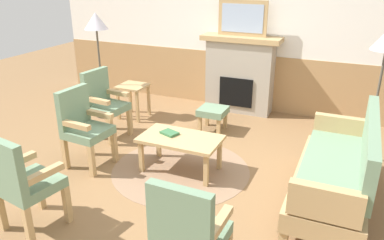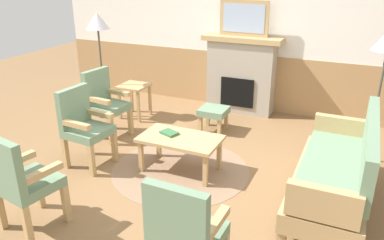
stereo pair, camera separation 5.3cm
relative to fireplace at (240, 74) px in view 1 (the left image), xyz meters
The scene contains 15 objects.
ground_plane 2.44m from the fireplace, 90.00° to the right, with size 14.00×14.00×0.00m, color olive.
wall_back 0.70m from the fireplace, 90.00° to the left, with size 7.20×0.14×2.70m.
fireplace is the anchor object (origin of this frame).
framed_picture 0.91m from the fireplace, 90.00° to the left, with size 0.80×0.04×0.56m.
couch 2.93m from the fireplace, 53.00° to the right, with size 0.70×1.80×0.98m.
coffee_table 2.32m from the fireplace, 90.38° to the right, with size 0.96×0.56×0.44m.
round_rug 2.40m from the fireplace, 90.38° to the right, with size 1.69×1.69×0.01m, color #896B51.
book_on_table 2.29m from the fireplace, 94.44° to the right, with size 0.20×0.15×0.03m, color #33663D.
footstool 1.07m from the fireplace, 95.49° to the right, with size 0.40×0.40×0.36m.
armchair_near_fireplace 2.33m from the fireplace, 128.85° to the right, with size 0.53×0.53×0.98m.
armchair_by_window_left 2.88m from the fireplace, 114.02° to the right, with size 0.51×0.51×0.98m.
armchair_front_left 4.00m from the fireplace, 102.07° to the right, with size 0.55×0.55×0.98m.
armchair_front_center 4.06m from the fireplace, 78.11° to the right, with size 0.49×0.49×0.98m.
side_table 1.80m from the fireplace, 145.97° to the right, with size 0.44×0.44×0.55m.
floor_lamp_by_chairs 2.42m from the fireplace, 149.25° to the right, with size 0.36×0.36×1.68m.
Camera 1 is at (1.77, -3.69, 2.33)m, focal length 35.81 mm.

